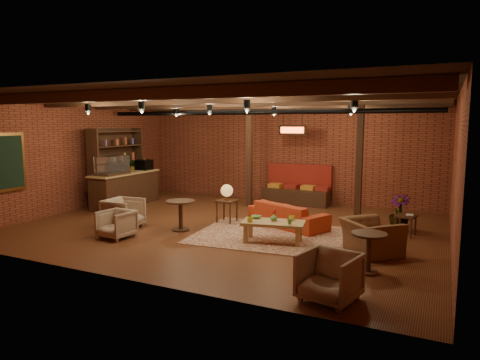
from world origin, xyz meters
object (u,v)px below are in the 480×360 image
at_px(armchair_b, 116,223).
at_px(coffee_table, 273,224).
at_px(armchair_right, 371,231).
at_px(plant_tall, 401,177).
at_px(sofa, 288,215).
at_px(round_table_left, 181,210).
at_px(round_table_right, 369,246).
at_px(armchair_far, 329,274).
at_px(armchair_a, 123,212).
at_px(side_table_lamp, 227,194).
at_px(side_table_book, 406,217).

bearing_deg(armchair_b, coffee_table, 25.56).
xyz_separation_m(armchair_right, plant_tall, (0.31, 2.24, 0.83)).
relative_size(sofa, round_table_left, 2.88).
bearing_deg(round_table_right, coffee_table, 153.29).
distance_m(armchair_b, armchair_far, 5.31).
bearing_deg(plant_tall, round_table_right, -92.99).
distance_m(armchair_a, armchair_right, 5.79).
xyz_separation_m(sofa, side_table_lamp, (-1.58, -0.24, 0.45)).
relative_size(armchair_b, armchair_right, 0.67).
height_order(armchair_right, plant_tall, plant_tall).
bearing_deg(armchair_far, armchair_a, 172.36).
xyz_separation_m(armchair_b, plant_tall, (5.64, 3.47, 0.94)).
bearing_deg(sofa, armchair_right, 171.32).
height_order(side_table_lamp, armchair_a, side_table_lamp).
height_order(armchair_b, round_table_right, round_table_right).
bearing_deg(armchair_far, coffee_table, 139.15).
height_order(coffee_table, armchair_far, armchair_far).
bearing_deg(armchair_far, armchair_b, 178.25).
bearing_deg(round_table_left, armchair_far, -31.03).
xyz_separation_m(round_table_left, plant_tall, (4.72, 2.28, 0.80)).
bearing_deg(sofa, round_table_right, 156.56).
bearing_deg(round_table_left, armchair_b, -127.68).
height_order(round_table_left, side_table_book, round_table_left).
height_order(armchair_a, plant_tall, plant_tall).
relative_size(coffee_table, side_table_lamp, 1.44).
xyz_separation_m(side_table_lamp, round_table_right, (3.93, -2.32, -0.29)).
height_order(side_table_book, armchair_far, armchair_far).
bearing_deg(armchair_right, plant_tall, -50.65).
distance_m(round_table_left, armchair_far, 4.92).
xyz_separation_m(side_table_book, armchair_far, (-0.68, -4.33, -0.05)).
xyz_separation_m(armchair_a, side_table_book, (6.27, 2.24, 0.04)).
distance_m(armchair_far, plant_tall, 4.92).
bearing_deg(sofa, armchair_a, 52.32).
relative_size(armchair_a, armchair_b, 1.18).
bearing_deg(armchair_far, round_table_left, 161.89).
bearing_deg(armchair_b, sofa, 46.15).
height_order(armchair_a, armchair_b, armchair_a).
height_order(armchair_right, side_table_book, armchair_right).
distance_m(coffee_table, armchair_far, 3.14).
height_order(armchair_b, armchair_far, armchair_far).
xyz_separation_m(coffee_table, round_table_right, (2.18, -1.10, 0.07)).
xyz_separation_m(coffee_table, armchair_right, (2.05, 0.04, 0.05)).
bearing_deg(side_table_lamp, sofa, 8.79).
distance_m(armchair_a, round_table_right, 5.94).
height_order(coffee_table, round_table_right, coffee_table).
height_order(armchair_b, plant_tall, plant_tall).
distance_m(sofa, armchair_b, 4.09).
relative_size(armchair_right, plant_tall, 0.40).
height_order(round_table_right, armchair_far, armchair_far).
relative_size(round_table_left, armchair_a, 0.89).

